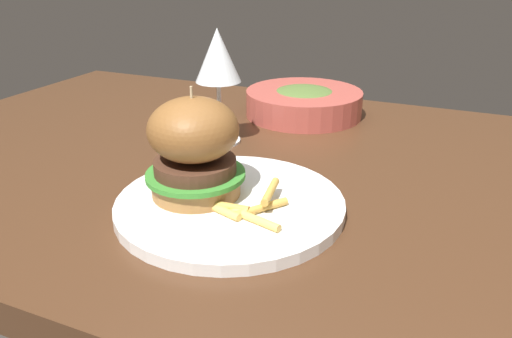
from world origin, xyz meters
TOP-DOWN VIEW (x-y plane):
  - dining_table at (0.00, 0.00)m, footprint 1.44×0.77m
  - main_plate at (-0.08, -0.15)m, footprint 0.27×0.27m
  - burger_sandwich at (-0.12, -0.15)m, footprint 0.12×0.12m
  - fries_pile at (-0.05, -0.17)m, footprint 0.11×0.09m
  - wine_glass at (-0.19, 0.05)m, footprint 0.07×0.07m
  - soup_bowl at (-0.11, 0.23)m, footprint 0.21×0.21m

SIDE VIEW (x-z plane):
  - dining_table at x=0.00m, z-range 0.28..1.02m
  - main_plate at x=-0.08m, z-range 0.74..0.75m
  - fries_pile at x=-0.05m, z-range 0.75..0.77m
  - soup_bowl at x=-0.11m, z-range 0.74..0.79m
  - burger_sandwich at x=-0.12m, z-range 0.75..0.88m
  - wine_glass at x=-0.19m, z-range 0.78..0.96m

